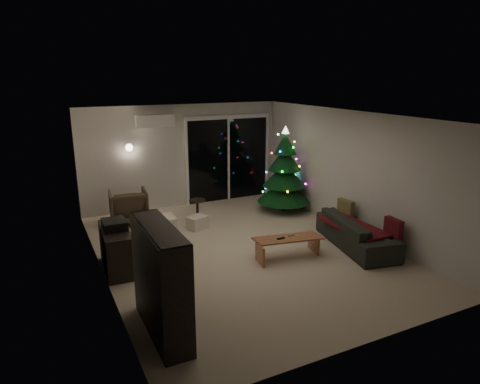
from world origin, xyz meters
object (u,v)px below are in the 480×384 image
object	(u,v)px
bookshelf	(147,284)
christmas_tree	(285,169)
media_cabinet	(116,249)
armchair	(128,206)
coffee_table	(288,247)
sofa	(357,232)

from	to	relation	value
bookshelf	christmas_tree	world-z (taller)	christmas_tree
media_cabinet	armchair	bearing A→B (deg)	76.13
armchair	coffee_table	distance (m)	3.83
bookshelf	coffee_table	distance (m)	3.15
sofa	armchair	bearing A→B (deg)	59.37
armchair	coffee_table	world-z (taller)	armchair
sofa	coffee_table	world-z (taller)	sofa
bookshelf	sofa	bearing A→B (deg)	-0.45
media_cabinet	christmas_tree	size ratio (longest dim) A/B	0.57
armchair	coffee_table	size ratio (longest dim) A/B	0.68
christmas_tree	sofa	bearing A→B (deg)	-88.36
media_cabinet	coffee_table	bearing A→B (deg)	-13.88
media_cabinet	sofa	xyz separation A→B (m)	(4.30, -1.01, -0.07)
media_cabinet	christmas_tree	world-z (taller)	christmas_tree
bookshelf	armchair	bearing A→B (deg)	66.21
media_cabinet	armchair	size ratio (longest dim) A/B	1.42
bookshelf	media_cabinet	bearing A→B (deg)	75.15
armchair	media_cabinet	bearing A→B (deg)	80.13
armchair	coffee_table	xyz separation A→B (m)	(2.15, -3.16, -0.18)
sofa	media_cabinet	bearing A→B (deg)	88.73
media_cabinet	sofa	bearing A→B (deg)	-10.27
sofa	coffee_table	xyz separation A→B (m)	(-1.45, 0.15, -0.10)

